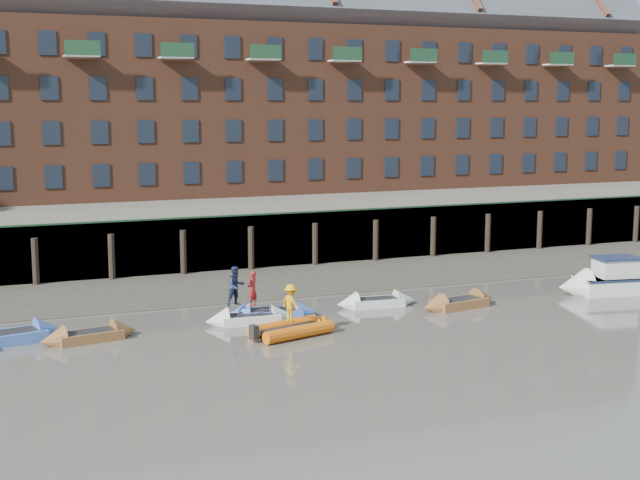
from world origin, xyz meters
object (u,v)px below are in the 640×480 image
rowboat_1 (7,337)px  rib_tender (294,329)px  person_rower_a (252,289)px  rowboat_5 (376,302)px  person_rib_crew (291,303)px  rowboat_4 (272,314)px  motor_launch (605,282)px  rowboat_2 (89,336)px  rowboat_3 (250,319)px  person_rower_b (236,286)px  rowboat_6 (459,303)px

rowboat_1 → rib_tender: 11.75m
person_rower_a → rowboat_5: bearing=151.0°
rib_tender → person_rib_crew: size_ratio=2.37×
rowboat_4 → person_rib_crew: size_ratio=2.74×
rowboat_5 → motor_launch: motor_launch is taller
rowboat_2 → person_rib_crew: 8.44m
rowboat_3 → person_rib_crew: (1.01, -2.60, 1.19)m
rowboat_3 → motor_launch: motor_launch is taller
person_rower_a → person_rib_crew: bearing=72.4°
rowboat_5 → motor_launch: size_ratio=0.67×
rowboat_1 → person_rib_crew: 11.69m
rib_tender → motor_launch: motor_launch is taller
rowboat_4 → person_rower_a: 1.86m
rowboat_4 → motor_launch: motor_launch is taller
person_rower_a → motor_launch: bearing=140.2°
rowboat_1 → person_rower_b: (9.67, -0.16, 1.44)m
rowboat_4 → rib_tender: (-0.06, -3.12, 0.06)m
rowboat_2 → rowboat_4: bearing=-4.6°
rowboat_5 → motor_launch: (12.15, -1.66, 0.41)m
rowboat_4 → rowboat_5: bearing=14.8°
person_rib_crew → rowboat_2: bearing=55.6°
motor_launch → rowboat_4: bearing=5.3°
rowboat_1 → person_rower_a: bearing=-14.5°
rowboat_4 → rowboat_5: rowboat_4 is taller
person_rower_b → rowboat_1: bearing=163.5°
rowboat_2 → motor_launch: motor_launch is taller
rowboat_6 → person_rower_a: 10.26m
rowboat_1 → rowboat_4: bearing=-11.3°
rowboat_1 → rib_tender: size_ratio=1.30×
motor_launch → rowboat_2: bearing=8.5°
rowboat_3 → person_rower_b: 1.60m
rowboat_2 → rowboat_6: bearing=-12.0°
person_rower_b → rowboat_6: bearing=-21.0°
rowboat_3 → rib_tender: rowboat_3 is taller
rowboat_4 → rowboat_5: size_ratio=1.07×
rowboat_5 → person_rower_b: (-7.19, -0.64, 1.48)m
rowboat_4 → rowboat_6: bearing=2.4°
person_rib_crew → motor_launch: bearing=-103.0°
rowboat_3 → rowboat_4: 1.29m
rowboat_1 → person_rib_crew: size_ratio=3.09×
rowboat_3 → person_rower_b: bearing=156.1°
rowboat_4 → rowboat_6: size_ratio=0.98×
rowboat_1 → rowboat_2: 3.28m
rowboat_2 → rowboat_4: 8.29m
rowboat_3 → person_rib_crew: person_rib_crew is taller
motor_launch → rowboat_5: bearing=1.5°
rowboat_1 → rowboat_4: 11.41m
rowboat_3 → motor_launch: (18.80, -0.72, 0.41)m
rowboat_5 → rib_tender: (-5.52, -3.54, 0.07)m
rowboat_6 → rowboat_5: bearing=144.5°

